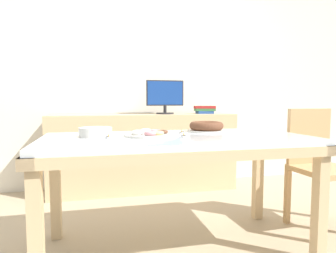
{
  "coord_description": "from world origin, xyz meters",
  "views": [
    {
      "loc": [
        -0.51,
        -1.89,
        1.0
      ],
      "look_at": [
        -0.05,
        0.04,
        0.83
      ],
      "focal_mm": 32.0,
      "sensor_mm": 36.0,
      "label": 1
    }
  ],
  "objects": [
    {
      "name": "tealight_left_edge",
      "position": [
        0.01,
        -0.11,
        0.78
      ],
      "size": [
        0.04,
        0.04,
        0.04
      ],
      "color": "silver",
      "rests_on": "dining_table"
    },
    {
      "name": "chair",
      "position": [
        1.19,
        0.1,
        0.52
      ],
      "size": [
        0.44,
        0.44,
        0.94
      ],
      "color": "tan",
      "rests_on": "ground"
    },
    {
      "name": "dining_table",
      "position": [
        0.0,
        0.0,
        0.68
      ],
      "size": [
        1.75,
        0.85,
        0.77
      ],
      "color": "silver",
      "rests_on": "ground"
    },
    {
      "name": "tealight_centre",
      "position": [
        -0.45,
        -0.07,
        0.78
      ],
      "size": [
        0.04,
        0.04,
        0.04
      ],
      "color": "silver",
      "rests_on": "dining_table"
    },
    {
      "name": "tealight_near_front",
      "position": [
        0.06,
        0.09,
        0.78
      ],
      "size": [
        0.04,
        0.04,
        0.04
      ],
      "color": "silver",
      "rests_on": "dining_table"
    },
    {
      "name": "wall_back",
      "position": [
        0.0,
        1.7,
        1.3
      ],
      "size": [
        8.0,
        0.1,
        2.6
      ],
      "primitive_type": "cube",
      "color": "silver",
      "rests_on": "ground"
    },
    {
      "name": "ground_plane",
      "position": [
        0.0,
        0.0,
        0.0
      ],
      "size": [
        12.0,
        12.0,
        0.0
      ],
      "primitive_type": "plane",
      "color": "tan"
    },
    {
      "name": "pastry_platter",
      "position": [
        -0.18,
        0.04,
        0.79
      ],
      "size": [
        0.34,
        0.34,
        0.04
      ],
      "color": "silver",
      "rests_on": "dining_table"
    },
    {
      "name": "sideboard",
      "position": [
        0.0,
        1.4,
        0.43
      ],
      "size": [
        2.04,
        0.44,
        0.86
      ],
      "color": "#D1B284",
      "rests_on": "ground"
    },
    {
      "name": "book_stack",
      "position": [
        0.71,
        1.4,
        0.9
      ],
      "size": [
        0.25,
        0.18,
        0.09
      ],
      "color": "#23478C",
      "rests_on": "sideboard"
    },
    {
      "name": "plate_stack",
      "position": [
        -0.52,
        0.08,
        0.8
      ],
      "size": [
        0.21,
        0.21,
        0.06
      ],
      "color": "silver",
      "rests_on": "dining_table"
    },
    {
      "name": "computer_monitor",
      "position": [
        0.24,
        1.4,
        1.05
      ],
      "size": [
        0.42,
        0.2,
        0.38
      ],
      "color": "#262628",
      "rests_on": "sideboard"
    },
    {
      "name": "cake_chocolate_round",
      "position": [
        0.29,
        0.22,
        0.81
      ],
      "size": [
        0.29,
        0.29,
        0.07
      ],
      "color": "silver",
      "rests_on": "dining_table"
    }
  ]
}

